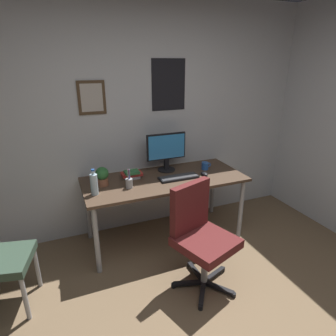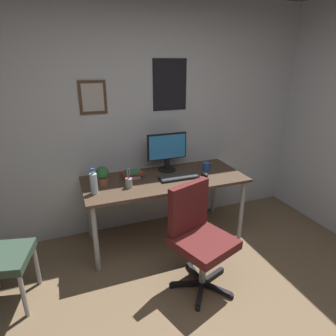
{
  "view_description": "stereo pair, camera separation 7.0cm",
  "coord_description": "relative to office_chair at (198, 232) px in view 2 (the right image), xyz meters",
  "views": [
    {
      "loc": [
        -0.84,
        -0.94,
        1.91
      ],
      "look_at": [
        0.19,
        1.6,
        0.89
      ],
      "focal_mm": 30.37,
      "sensor_mm": 36.0,
      "label": 1
    },
    {
      "loc": [
        -0.78,
        -0.97,
        1.91
      ],
      "look_at": [
        0.19,
        1.6,
        0.89
      ],
      "focal_mm": 30.37,
      "sensor_mm": 36.0,
      "label": 2
    }
  ],
  "objects": [
    {
      "name": "book_stack_left",
      "position": [
        -0.34,
        0.92,
        0.25
      ],
      "size": [
        0.22,
        0.17,
        0.08
      ],
      "color": "gray",
      "rests_on": "desk"
    },
    {
      "name": "office_chair",
      "position": [
        0.0,
        0.0,
        0.0
      ],
      "size": [
        0.59,
        0.6,
        0.95
      ],
      "color": "#591E1E",
      "rests_on": "ground_plane"
    },
    {
      "name": "computer_mouse",
      "position": [
        0.42,
        0.69,
        0.23
      ],
      "size": [
        0.06,
        0.11,
        0.04
      ],
      "color": "black",
      "rests_on": "desk"
    },
    {
      "name": "water_bottle",
      "position": [
        -0.78,
        0.65,
        0.32
      ],
      "size": [
        0.07,
        0.07,
        0.25
      ],
      "color": "silver",
      "rests_on": "desk"
    },
    {
      "name": "pen_cup",
      "position": [
        -0.44,
        0.68,
        0.27
      ],
      "size": [
        0.07,
        0.07,
        0.2
      ],
      "color": "#9EA0A5",
      "rests_on": "desk"
    },
    {
      "name": "wall_back",
      "position": [
        -0.21,
        1.23,
        0.77
      ],
      "size": [
        4.4,
        0.1,
        2.6
      ],
      "color": "silver",
      "rests_on": "ground_plane"
    },
    {
      "name": "potted_plant",
      "position": [
        -0.67,
        0.84,
        0.32
      ],
      "size": [
        0.13,
        0.13,
        0.2
      ],
      "color": "brown",
      "rests_on": "desk"
    },
    {
      "name": "keyboard",
      "position": [
        0.12,
        0.71,
        0.22
      ],
      "size": [
        0.43,
        0.15,
        0.03
      ],
      "color": "black",
      "rests_on": "desk"
    },
    {
      "name": "coffee_mug_near",
      "position": [
        0.52,
        0.85,
        0.26
      ],
      "size": [
        0.12,
        0.08,
        0.09
      ],
      "color": "#2659B2",
      "rests_on": "desk"
    },
    {
      "name": "desk",
      "position": [
        -0.02,
        0.78,
        0.14
      ],
      "size": [
        1.73,
        0.75,
        0.74
      ],
      "color": "#4C3828",
      "rests_on": "ground_plane"
    },
    {
      "name": "monitor",
      "position": [
        0.09,
        1.0,
        0.45
      ],
      "size": [
        0.46,
        0.2,
        0.43
      ],
      "color": "black",
      "rests_on": "desk"
    }
  ]
}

